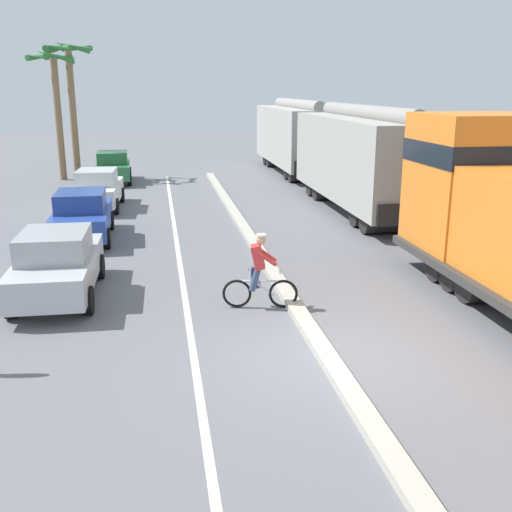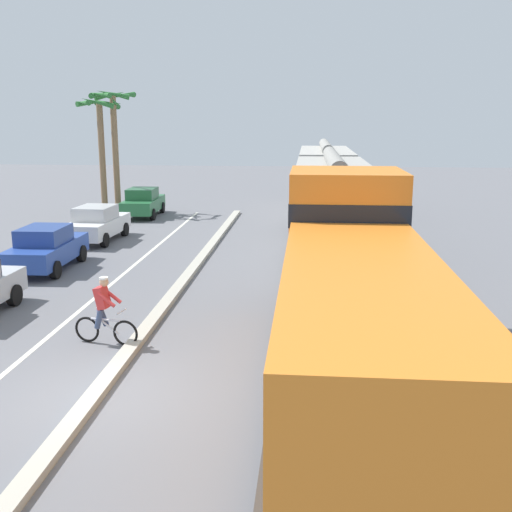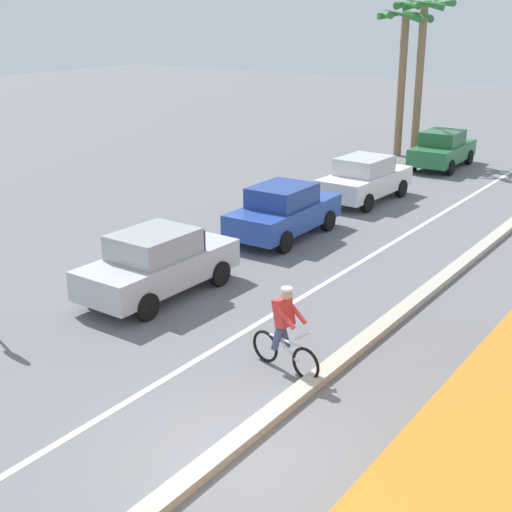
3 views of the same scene
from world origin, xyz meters
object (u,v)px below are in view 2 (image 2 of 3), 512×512
object	(u,v)px
cyclist	(104,312)
palm_tree_near	(101,129)
parked_car_white	(97,223)
palm_tree_far	(113,122)
hopper_car_middle	(325,178)
locomotive	(354,305)
hopper_car_lead	(332,206)
parked_car_green	(143,202)
parked_car_blue	(46,248)

from	to	relation	value
cyclist	palm_tree_near	bearing A→B (deg)	108.88
cyclist	palm_tree_near	size ratio (longest dim) A/B	0.26
parked_car_white	palm_tree_far	xyz separation A→B (m)	(-1.87, 8.81, 4.48)
hopper_car_middle	parked_car_white	size ratio (longest dim) A/B	2.49
locomotive	palm_tree_near	distance (m)	26.62
hopper_car_lead	locomotive	bearing A→B (deg)	-90.00
cyclist	parked_car_green	bearing A→B (deg)	102.77
hopper_car_middle	palm_tree_far	distance (m)	12.78
parked_car_green	cyclist	bearing A→B (deg)	-77.23
parked_car_blue	cyclist	xyz separation A→B (m)	(4.63, -7.15, 0.00)
parked_car_blue	parked_car_green	world-z (taller)	same
hopper_car_lead	hopper_car_middle	xyz separation A→B (m)	(0.00, 11.60, 0.00)
hopper_car_middle	palm_tree_far	xyz separation A→B (m)	(-12.36, -0.52, 3.22)
parked_car_blue	palm_tree_near	size ratio (longest dim) A/B	0.63
locomotive	hopper_car_lead	distance (m)	12.16
parked_car_green	palm_tree_far	size ratio (longest dim) A/B	0.60
parked_car_blue	cyclist	size ratio (longest dim) A/B	2.47
locomotive	palm_tree_far	size ratio (longest dim) A/B	1.62
parked_car_blue	parked_car_white	bearing A→B (deg)	89.57
locomotive	palm_tree_near	bearing A→B (deg)	119.62
palm_tree_far	cyclist	bearing A→B (deg)	-73.07
parked_car_green	palm_tree_near	xyz separation A→B (m)	(-2.75, 1.45, 4.03)
parked_car_white	parked_car_green	xyz separation A→B (m)	(0.16, 7.11, 0.00)
locomotive	cyclist	size ratio (longest dim) A/B	6.77
palm_tree_far	parked_car_white	bearing A→B (deg)	-77.98
hopper_car_lead	hopper_car_middle	world-z (taller)	same
locomotive	parked_car_blue	size ratio (longest dim) A/B	2.74
locomotive	parked_car_blue	world-z (taller)	locomotive
parked_car_white	palm_tree_near	world-z (taller)	palm_tree_near
parked_car_blue	palm_tree_near	distance (m)	14.65
parked_car_green	palm_tree_near	world-z (taller)	palm_tree_near
locomotive	cyclist	bearing A→B (deg)	161.38
hopper_car_lead	hopper_car_middle	distance (m)	11.60
hopper_car_middle	palm_tree_far	size ratio (longest dim) A/B	1.48
locomotive	hopper_car_middle	distance (m)	23.76
palm_tree_near	hopper_car_lead	bearing A→B (deg)	-39.65
hopper_car_lead	parked_car_white	size ratio (longest dim) A/B	2.49
locomotive	palm_tree_far	xyz separation A→B (m)	(-12.36, 23.24, 3.50)
hopper_car_middle	cyclist	size ratio (longest dim) A/B	6.18
palm_tree_near	locomotive	bearing A→B (deg)	-60.38
locomotive	cyclist	distance (m)	6.29
parked_car_green	parked_car_blue	bearing A→B (deg)	-90.93
locomotive	parked_car_blue	bearing A→B (deg)	139.04
parked_car_blue	parked_car_white	world-z (taller)	same
parked_car_white	palm_tree_near	size ratio (longest dim) A/B	0.63
hopper_car_middle	parked_car_green	size ratio (longest dim) A/B	2.49
hopper_car_middle	parked_car_white	bearing A→B (deg)	-138.34
hopper_car_lead	parked_car_white	distance (m)	10.80
hopper_car_lead	cyclist	distance (m)	11.82
parked_car_blue	cyclist	distance (m)	8.52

